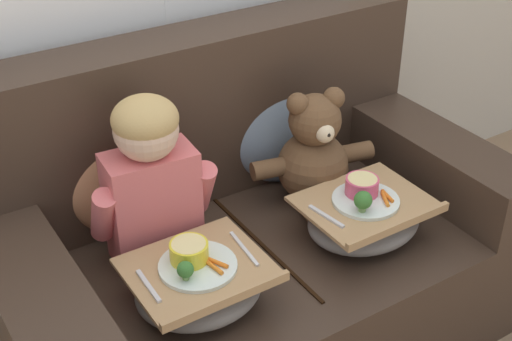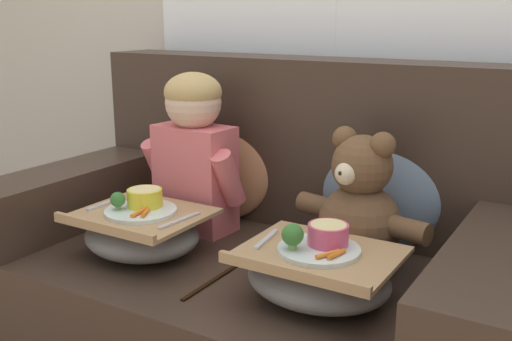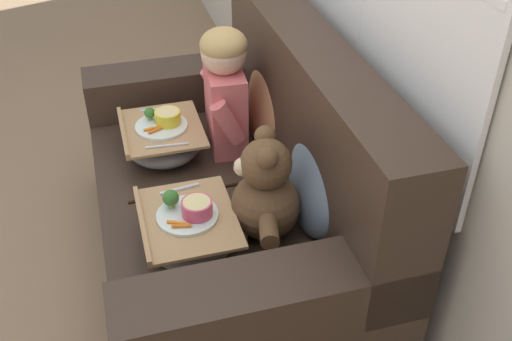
{
  "view_description": "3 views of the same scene",
  "coord_description": "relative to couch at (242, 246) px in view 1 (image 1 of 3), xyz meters",
  "views": [
    {
      "loc": [
        -0.98,
        -1.55,
        1.82
      ],
      "look_at": [
        0.05,
        0.07,
        0.63
      ],
      "focal_mm": 50.0,
      "sensor_mm": 36.0,
      "label": 1
    },
    {
      "loc": [
        0.89,
        -1.47,
        1.15
      ],
      "look_at": [
        -0.06,
        0.11,
        0.67
      ],
      "focal_mm": 42.0,
      "sensor_mm": 36.0,
      "label": 2
    },
    {
      "loc": [
        1.85,
        -0.38,
        1.89
      ],
      "look_at": [
        0.13,
        0.11,
        0.59
      ],
      "focal_mm": 42.0,
      "sensor_mm": 36.0,
      "label": 3
    }
  ],
  "objects": [
    {
      "name": "child_figure",
      "position": [
        -0.3,
        0.02,
        0.38
      ],
      "size": [
        0.39,
        0.2,
        0.54
      ],
      "color": "#DB6666",
      "rests_on": "couch"
    },
    {
      "name": "lap_tray_teddy",
      "position": [
        0.3,
        -0.26,
        0.16
      ],
      "size": [
        0.39,
        0.32,
        0.21
      ],
      "color": "slate",
      "rests_on": "teddy_bear"
    },
    {
      "name": "ground_plane",
      "position": [
        0.0,
        -0.08,
        -0.35
      ],
      "size": [
        14.0,
        14.0,
        0.0
      ],
      "primitive_type": "plane",
      "color": "#8E7051"
    },
    {
      "name": "teddy_bear",
      "position": [
        0.3,
        0.01,
        0.25
      ],
      "size": [
        0.44,
        0.31,
        0.41
      ],
      "color": "brown",
      "rests_on": "couch"
    },
    {
      "name": "throw_pillow_behind_teddy",
      "position": [
        0.3,
        0.2,
        0.28
      ],
      "size": [
        0.42,
        0.2,
        0.43
      ],
      "color": "slate",
      "rests_on": "couch"
    },
    {
      "name": "throw_pillow_behind_child",
      "position": [
        -0.3,
        0.2,
        0.28
      ],
      "size": [
        0.42,
        0.2,
        0.43
      ],
      "color": "#B2754C",
      "rests_on": "couch"
    },
    {
      "name": "lap_tray_child",
      "position": [
        -0.3,
        -0.26,
        0.16
      ],
      "size": [
        0.38,
        0.33,
        0.2
      ],
      "color": "slate",
      "rests_on": "child_figure"
    },
    {
      "name": "couch",
      "position": [
        0.0,
        0.0,
        0.0
      ],
      "size": [
        1.63,
        0.95,
        1.01
      ],
      "color": "#38281E",
      "rests_on": "ground_plane"
    }
  ]
}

